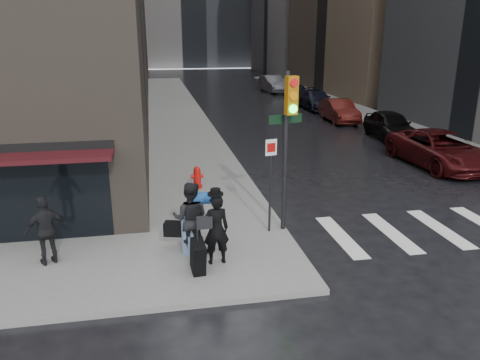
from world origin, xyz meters
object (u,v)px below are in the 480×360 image
at_px(traffic_light, 286,131).
at_px(parked_car_0, 440,149).
at_px(man_jeans, 190,218).
at_px(parked_car_5, 273,84).
at_px(man_overcoat, 212,234).
at_px(parked_car_2, 339,111).
at_px(fire_hydrant, 197,178).
at_px(parked_car_3, 316,100).
at_px(man_greycoat, 47,230).
at_px(parked_car_4, 298,92).
at_px(parked_car_1, 390,125).

xyz_separation_m(traffic_light, parked_car_0, (8.86, 5.99, -2.32)).
relative_size(man_jeans, parked_car_0, 0.35).
relative_size(man_jeans, parked_car_5, 0.38).
xyz_separation_m(man_overcoat, parked_car_0, (11.20, 7.76, -0.21)).
bearing_deg(parked_car_2, fire_hydrant, -126.82).
height_order(parked_car_3, parked_car_5, parked_car_5).
height_order(man_greycoat, parked_car_2, man_greycoat).
height_order(man_jeans, parked_car_5, man_jeans).
xyz_separation_m(traffic_light, parked_car_5, (8.53, 34.37, -2.26)).
bearing_deg(parked_car_2, man_overcoat, -116.88).
bearing_deg(parked_car_4, fire_hydrant, -111.35).
distance_m(man_overcoat, parked_car_3, 27.30).
height_order(parked_car_0, parked_car_3, parked_car_0).
xyz_separation_m(parked_car_0, parked_car_2, (-0.10, 11.35, -0.03)).
relative_size(man_greycoat, parked_car_2, 0.39).
relative_size(fire_hydrant, parked_car_0, 0.15).
xyz_separation_m(man_greycoat, traffic_light, (6.34, 0.93, 2.06)).
distance_m(parked_car_0, parked_car_5, 28.38).
height_order(traffic_light, parked_car_3, traffic_light).
relative_size(man_jeans, parked_car_3, 0.39).
bearing_deg(traffic_light, parked_car_4, 59.13).
bearing_deg(parked_car_0, parked_car_3, 87.18).
height_order(man_greycoat, parked_car_3, man_greycoat).
height_order(man_overcoat, parked_car_2, man_overcoat).
distance_m(traffic_light, fire_hydrant, 5.54).
height_order(fire_hydrant, parked_car_4, parked_car_4).
relative_size(man_jeans, traffic_light, 0.43).
distance_m(man_jeans, traffic_light, 3.57).
distance_m(parked_car_1, parked_car_3, 11.36).
distance_m(parked_car_0, parked_car_2, 11.35).
relative_size(man_overcoat, parked_car_1, 0.43).
distance_m(fire_hydrant, parked_car_4, 26.86).
bearing_deg(fire_hydrant, parked_car_2, 49.93).
relative_size(traffic_light, fire_hydrant, 5.53).
xyz_separation_m(man_greycoat, parked_car_1, (15.83, 12.59, -0.25)).
bearing_deg(fire_hydrant, parked_car_1, 31.98).
xyz_separation_m(fire_hydrant, parked_car_1, (11.59, 7.23, 0.27)).
bearing_deg(fire_hydrant, parked_car_4, 64.58).
xyz_separation_m(man_greycoat, parked_car_4, (15.77, 29.62, -0.36)).
distance_m(traffic_light, parked_car_1, 15.21).
bearing_deg(traffic_light, parked_car_5, 63.38).
bearing_deg(traffic_light, parked_car_2, 50.52).
bearing_deg(parked_car_2, traffic_light, -113.55).
height_order(parked_car_1, parked_car_3, parked_car_1).
height_order(parked_car_1, parked_car_4, parked_car_1).
bearing_deg(parked_car_2, man_greycoat, -126.33).
distance_m(man_greycoat, parked_car_2, 23.71).
distance_m(fire_hydrant, parked_car_3, 21.70).
xyz_separation_m(parked_car_3, parked_car_5, (-0.56, 11.35, 0.10)).
relative_size(man_jeans, parked_car_1, 0.42).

